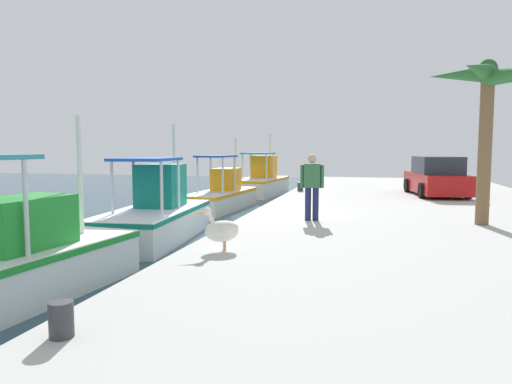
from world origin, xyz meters
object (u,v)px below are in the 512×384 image
object	(u,v)px
palm_tree	(488,90)
mooring_bollard_second	(300,187)
mooring_bollard_third	(308,183)
mooring_bollard_fourth	(315,178)
fishing_boat_third	(155,215)
fishing_boat_fifth	(261,182)
parked_car	(436,178)
fisherman_standing	(312,184)
pelican	(222,229)
fishing_boat_fourth	(221,195)
mooring_bollard_nearest	(61,320)

from	to	relation	value
palm_tree	mooring_bollard_second	bearing A→B (deg)	35.07
mooring_bollard_third	mooring_bollard_fourth	distance (m)	2.94
fishing_boat_third	fishing_boat_fifth	world-z (taller)	fishing_boat_fifth
parked_car	mooring_bollard_second	distance (m)	5.65
fishing_boat_fifth	fishing_boat_third	bearing A→B (deg)	179.46
fisherman_standing	mooring_bollard_second	xyz separation A→B (m)	(8.44, 1.53, -0.77)
pelican	mooring_bollard_fourth	xyz separation A→B (m)	(18.23, 0.33, -0.17)
pelican	fishing_boat_fourth	bearing A→B (deg)	17.78
mooring_bollard_fourth	fishing_boat_fifth	bearing A→B (deg)	93.64
pelican	mooring_bollard_third	size ratio (longest dim) A/B	2.56
fisherman_standing	fishing_boat_fifth	bearing A→B (deg)	18.15
fishing_boat_third	palm_tree	world-z (taller)	palm_tree
mooring_bollard_third	mooring_bollard_second	bearing A→B (deg)	-180.00
fisherman_standing	mooring_bollard_second	world-z (taller)	fisherman_standing
mooring_bollard_nearest	pelican	bearing A→B (deg)	-4.43
pelican	mooring_bollard_fourth	bearing A→B (deg)	1.05
pelican	palm_tree	size ratio (longest dim) A/B	0.23
fishing_boat_fourth	mooring_bollard_third	bearing A→B (deg)	-42.12
fisherman_standing	mooring_bollard_third	size ratio (longest dim) A/B	4.81
fishing_boat_fourth	mooring_bollard_third	world-z (taller)	fishing_boat_fourth
fishing_boat_fifth	mooring_bollard_nearest	world-z (taller)	fishing_boat_fifth
fishing_boat_fifth	mooring_bollard_nearest	size ratio (longest dim) A/B	13.52
parked_car	mooring_bollard_nearest	xyz separation A→B (m)	(-16.21, 5.59, -0.53)
pelican	fisherman_standing	size ratio (longest dim) A/B	0.53
mooring_bollard_nearest	mooring_bollard_third	xyz separation A→B (m)	(19.61, 0.00, -0.00)
mooring_bollard_second	mooring_bollard_fourth	xyz separation A→B (m)	(5.75, -0.00, 0.03)
fishing_boat_third	mooring_bollard_third	bearing A→B (deg)	-16.44
pelican	mooring_bollard_third	xyz separation A→B (m)	(15.29, 0.33, -0.22)
fishing_boat_fifth	mooring_bollard_third	bearing A→B (deg)	-131.88
mooring_bollard_third	mooring_bollard_fourth	xyz separation A→B (m)	(2.94, -0.00, 0.04)
palm_tree	mooring_bollard_nearest	bearing A→B (deg)	146.32
fishing_boat_fourth	mooring_bollard_second	distance (m)	3.52
fishing_boat_fourth	mooring_bollard_nearest	world-z (taller)	fishing_boat_fourth
fishing_boat_fourth	fishing_boat_fifth	world-z (taller)	fishing_boat_fifth
pelican	mooring_bollard_nearest	distance (m)	4.34
fishing_boat_third	mooring_bollard_second	bearing A→B (deg)	-21.75
parked_car	mooring_bollard_nearest	size ratio (longest dim) A/B	11.68
fishing_boat_third	mooring_bollard_nearest	bearing A→B (deg)	-160.12
fisherman_standing	mooring_bollard_second	distance (m)	8.61
fishing_boat_fourth	mooring_bollard_fourth	world-z (taller)	fishing_boat_fourth
fishing_boat_fourth	palm_tree	xyz separation A→B (m)	(-7.26, -9.12, 3.48)
fishing_boat_fourth	parked_car	world-z (taller)	fishing_boat_fourth
fishing_boat_fourth	fisherman_standing	xyz separation A→B (m)	(-7.52, -4.90, 1.14)
fisherman_standing	mooring_bollard_nearest	distance (m)	8.54
fishing_boat_fifth	mooring_bollard_fourth	xyz separation A→B (m)	(0.19, -3.06, 0.27)
fishing_boat_fifth	mooring_bollard_second	bearing A→B (deg)	-151.14
fishing_boat_fourth	mooring_bollard_fourth	size ratio (longest dim) A/B	11.87
mooring_bollard_nearest	palm_tree	size ratio (longest dim) A/B	0.09
fishing_boat_third	mooring_bollard_fourth	distance (m)	14.10
mooring_bollard_second	palm_tree	size ratio (longest dim) A/B	0.09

